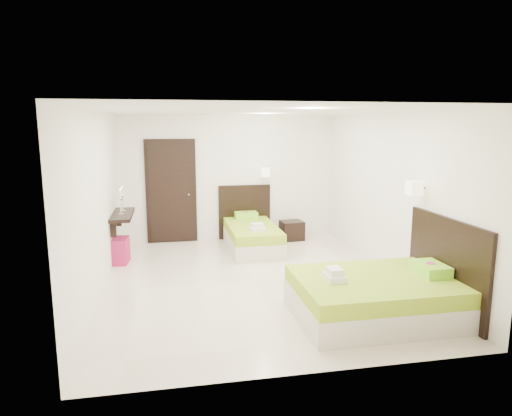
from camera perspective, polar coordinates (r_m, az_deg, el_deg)
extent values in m
plane|color=beige|center=(7.20, -0.33, -9.10)|extent=(5.50, 5.50, 0.00)
cube|color=beige|center=(8.93, -0.48, -4.23)|extent=(0.92, 1.84, 0.29)
cube|color=#80A81B|center=(8.88, -0.49, -2.74)|extent=(0.91, 1.82, 0.18)
cube|color=black|center=(9.69, -1.45, -0.48)|extent=(1.10, 0.05, 1.15)
cube|color=#92E429|center=(9.51, -1.25, -0.90)|extent=(0.46, 0.31, 0.13)
cylinder|color=#C52E73|center=(9.49, -1.25, -0.51)|extent=(0.11, 0.11, 0.00)
cube|color=silver|center=(8.36, 0.14, -2.65)|extent=(0.28, 0.20, 0.07)
cube|color=silver|center=(8.35, 0.14, -2.16)|extent=(0.21, 0.15, 0.07)
cube|color=#F1E0C6|center=(9.50, 1.11, 4.48)|extent=(0.17, 0.17, 0.18)
cylinder|color=#2D2116|center=(9.58, 1.01, 4.53)|extent=(0.03, 0.16, 0.03)
cube|color=beige|center=(6.08, 14.59, -11.61)|extent=(1.98, 1.49, 0.32)
cube|color=#80A81B|center=(5.99, 14.70, -9.31)|extent=(1.96, 1.47, 0.20)
cube|color=black|center=(6.39, 22.65, -6.61)|extent=(0.05, 1.69, 1.24)
cube|color=#92E429|center=(6.29, 20.95, -7.11)|extent=(0.34, 0.50, 0.14)
cylinder|color=#C52E73|center=(6.27, 21.00, -6.48)|extent=(0.12, 0.12, 0.00)
cube|color=silver|center=(5.73, 9.79, -8.54)|extent=(0.22, 0.30, 0.08)
cube|color=silver|center=(5.71, 9.81, -7.78)|extent=(0.16, 0.22, 0.08)
cube|color=#F1E0C6|center=(6.64, 19.16, 2.35)|extent=(0.18, 0.18, 0.20)
cylinder|color=#2D2116|center=(6.68, 19.76, 2.36)|extent=(0.16, 0.03, 0.03)
cube|color=black|center=(9.67, 4.48, -2.81)|extent=(0.49, 0.44, 0.40)
cube|color=#9F1546|center=(8.40, -17.21, -5.12)|extent=(0.49, 0.49, 0.45)
cube|color=black|center=(9.48, -10.56, 2.01)|extent=(1.02, 0.06, 2.14)
cube|color=black|center=(9.44, -10.56, 1.98)|extent=(0.88, 0.04, 2.06)
cylinder|color=silver|center=(9.42, -8.42, 1.72)|extent=(0.03, 0.10, 0.03)
cube|color=black|center=(8.46, -16.36, -0.82)|extent=(0.35, 1.20, 0.06)
cube|color=black|center=(8.06, -17.41, -2.50)|extent=(0.10, 0.04, 0.30)
cube|color=black|center=(8.94, -16.79, -1.23)|extent=(0.10, 0.04, 0.30)
cylinder|color=silver|center=(8.30, -16.47, -0.74)|extent=(0.10, 0.10, 0.02)
cylinder|color=silver|center=(8.28, -16.51, 0.07)|extent=(0.02, 0.02, 0.22)
cone|color=silver|center=(8.26, -16.56, 0.96)|extent=(0.07, 0.07, 0.04)
cylinder|color=white|center=(8.25, -16.59, 1.61)|extent=(0.02, 0.02, 0.15)
sphere|color=#FFB23F|center=(8.24, -16.62, 2.21)|extent=(0.02, 0.02, 0.02)
cylinder|color=silver|center=(8.60, -16.29, -0.36)|extent=(0.10, 0.10, 0.02)
cylinder|color=silver|center=(8.58, -16.33, 0.42)|extent=(0.02, 0.02, 0.22)
cone|color=silver|center=(8.56, -16.37, 1.28)|extent=(0.07, 0.07, 0.04)
cylinder|color=white|center=(8.54, -16.41, 1.91)|extent=(0.02, 0.02, 0.15)
sphere|color=#FFB23F|center=(8.53, -16.44, 2.49)|extent=(0.02, 0.02, 0.02)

